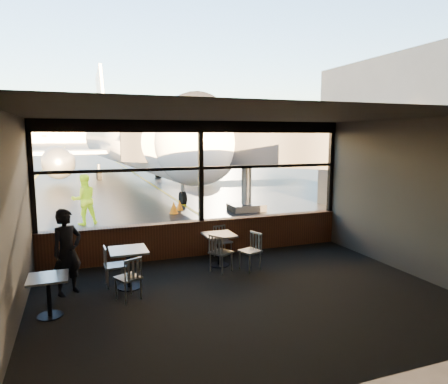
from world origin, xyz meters
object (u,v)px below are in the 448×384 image
cafe_table_mid (129,269)px  cone_nose (180,205)px  jet_bridge (245,157)px  cafe_table_near (219,250)px  chair_near_w (221,253)px  cone_wing (29,179)px  chair_near_n (223,242)px  passenger (67,252)px  chair_mid_s (128,278)px  chair_mid_w (115,266)px  cone_extra (174,207)px  cafe_table_left (49,297)px  chair_near_e (250,251)px  ground_crew (84,199)px  airliner (130,106)px

cafe_table_mid → cone_nose: 8.72m
jet_bridge → cafe_table_near: size_ratio=13.16×
chair_near_w → cone_wing: (-6.08, 20.86, -0.19)m
chair_near_n → passenger: bearing=7.4°
chair_near_n → cone_nose: bearing=-105.4°
chair_near_w → chair_near_n: size_ratio=1.10×
cafe_table_mid → chair_mid_s: chair_mid_s is taller
jet_bridge → chair_mid_w: size_ratio=12.01×
chair_mid_s → cone_extra: size_ratio=1.74×
cafe_table_mid → cafe_table_near: bearing=17.6°
cafe_table_near → chair_near_n: 0.67m
cone_wing → cone_extra: size_ratio=1.04×
cafe_table_left → chair_near_w: (3.58, 1.15, 0.09)m
chair_near_e → chair_near_w: bearing=62.9°
chair_near_w → cone_extra: bearing=143.7°
ground_crew → cone_nose: (3.82, 1.49, -0.68)m
jet_bridge → chair_mid_s: size_ratio=11.94×
jet_bridge → cafe_table_left: bearing=-131.5°
ground_crew → passenger: bearing=71.7°
cafe_table_mid → chair_mid_w: (-0.26, 0.22, 0.02)m
cafe_table_left → ground_crew: bearing=84.4°
cafe_table_mid → chair_near_e: (2.80, 0.18, 0.03)m
chair_mid_s → chair_mid_w: bearing=76.2°
chair_near_w → passenger: passenger is taller
cafe_table_left → cone_nose: cafe_table_left is taller
chair_near_e → chair_near_w: size_ratio=0.97×
ground_crew → cone_wing: size_ratio=3.44×
cafe_table_near → passenger: size_ratio=0.46×
jet_bridge → cone_wing: size_ratio=19.89×
airliner → ground_crew: bearing=-108.0°
chair_mid_s → chair_mid_w: (-0.17, 0.84, -0.00)m
ground_crew → cone_wing: 14.83m
cafe_table_mid → cafe_table_left: size_ratio=1.14×
chair_near_w → cone_extra: size_ratio=1.82×
airliner → cafe_table_left: bearing=-105.2°
chair_mid_w → ground_crew: (-0.47, 6.44, 0.46)m
chair_mid_s → chair_mid_w: 0.85m
cafe_table_near → cone_extra: size_ratio=1.58×
cone_extra → cone_nose: bearing=57.8°
jet_bridge → cafe_table_near: jet_bridge is taller
chair_mid_s → chair_mid_w: chair_mid_s is taller
cafe_table_near → jet_bridge: bearing=62.0°
chair_mid_s → ground_crew: ground_crew is taller
cone_nose → cafe_table_mid: bearing=-110.8°
airliner → jet_bridge: 14.31m
cafe_table_left → cone_nose: size_ratio=1.70×
cafe_table_near → cone_wing: bearing=106.9°
cafe_table_near → cafe_table_mid: bearing=-162.4°
cafe_table_left → cone_nose: (4.55, 9.02, -0.15)m
airliner → cafe_table_left: airliner is taller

